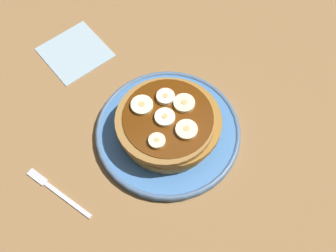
{
  "coord_description": "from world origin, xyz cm",
  "views": [
    {
      "loc": [
        -31.21,
        14.17,
        64.82
      ],
      "look_at": [
        0.0,
        0.0,
        2.78
      ],
      "focal_mm": 46.54,
      "sensor_mm": 36.0,
      "label": 1
    }
  ],
  "objects_px": {
    "plate": "(168,132)",
    "banana_slice_2": "(142,105)",
    "pancake_stack": "(167,123)",
    "banana_slice_0": "(164,116)",
    "banana_slice_3": "(186,130)",
    "banana_slice_1": "(166,97)",
    "banana_slice_4": "(157,141)",
    "napkin": "(75,52)",
    "fork": "(55,190)",
    "banana_slice_5": "(184,103)"
  },
  "relations": [
    {
      "from": "pancake_stack",
      "to": "plate",
      "type": "bearing_deg",
      "value": -152.02
    },
    {
      "from": "banana_slice_2",
      "to": "napkin",
      "type": "height_order",
      "value": "banana_slice_2"
    },
    {
      "from": "banana_slice_3",
      "to": "fork",
      "type": "relative_size",
      "value": 0.29
    },
    {
      "from": "plate",
      "to": "banana_slice_2",
      "type": "height_order",
      "value": "banana_slice_2"
    },
    {
      "from": "banana_slice_0",
      "to": "fork",
      "type": "relative_size",
      "value": 0.28
    },
    {
      "from": "banana_slice_3",
      "to": "banana_slice_4",
      "type": "bearing_deg",
      "value": 88.53
    },
    {
      "from": "banana_slice_5",
      "to": "banana_slice_2",
      "type": "bearing_deg",
      "value": 68.74
    },
    {
      "from": "banana_slice_0",
      "to": "banana_slice_3",
      "type": "bearing_deg",
      "value": -149.56
    },
    {
      "from": "banana_slice_4",
      "to": "napkin",
      "type": "bearing_deg",
      "value": 11.63
    },
    {
      "from": "banana_slice_4",
      "to": "napkin",
      "type": "distance_m",
      "value": 0.27
    },
    {
      "from": "banana_slice_2",
      "to": "banana_slice_4",
      "type": "bearing_deg",
      "value": 176.68
    },
    {
      "from": "fork",
      "to": "napkin",
      "type": "bearing_deg",
      "value": -24.95
    },
    {
      "from": "plate",
      "to": "pancake_stack",
      "type": "relative_size",
      "value": 1.41
    },
    {
      "from": "plate",
      "to": "fork",
      "type": "height_order",
      "value": "plate"
    },
    {
      "from": "banana_slice_5",
      "to": "plate",
      "type": "bearing_deg",
      "value": 108.33
    },
    {
      "from": "pancake_stack",
      "to": "banana_slice_5",
      "type": "bearing_deg",
      "value": -73.79
    },
    {
      "from": "pancake_stack",
      "to": "banana_slice_1",
      "type": "distance_m",
      "value": 0.04
    },
    {
      "from": "fork",
      "to": "banana_slice_4",
      "type": "bearing_deg",
      "value": -94.64
    },
    {
      "from": "banana_slice_3",
      "to": "napkin",
      "type": "xyz_separation_m",
      "value": [
        0.26,
        0.1,
        -0.06
      ]
    },
    {
      "from": "banana_slice_2",
      "to": "banana_slice_4",
      "type": "relative_size",
      "value": 1.36
    },
    {
      "from": "banana_slice_4",
      "to": "fork",
      "type": "bearing_deg",
      "value": 85.36
    },
    {
      "from": "pancake_stack",
      "to": "banana_slice_0",
      "type": "distance_m",
      "value": 0.03
    },
    {
      "from": "pancake_stack",
      "to": "napkin",
      "type": "height_order",
      "value": "pancake_stack"
    },
    {
      "from": "banana_slice_4",
      "to": "fork",
      "type": "relative_size",
      "value": 0.22
    },
    {
      "from": "pancake_stack",
      "to": "banana_slice_3",
      "type": "distance_m",
      "value": 0.05
    },
    {
      "from": "banana_slice_0",
      "to": "fork",
      "type": "xyz_separation_m",
      "value": [
        -0.02,
        0.2,
        -0.06
      ]
    },
    {
      "from": "banana_slice_0",
      "to": "banana_slice_1",
      "type": "xyz_separation_m",
      "value": [
        0.03,
        -0.02,
        0.0
      ]
    },
    {
      "from": "plate",
      "to": "pancake_stack",
      "type": "distance_m",
      "value": 0.03
    },
    {
      "from": "plate",
      "to": "fork",
      "type": "xyz_separation_m",
      "value": [
        -0.02,
        0.2,
        -0.01
      ]
    },
    {
      "from": "pancake_stack",
      "to": "banana_slice_2",
      "type": "height_order",
      "value": "banana_slice_2"
    },
    {
      "from": "banana_slice_4",
      "to": "napkin",
      "type": "height_order",
      "value": "banana_slice_4"
    },
    {
      "from": "banana_slice_2",
      "to": "fork",
      "type": "xyz_separation_m",
      "value": [
        -0.05,
        0.17,
        -0.06
      ]
    },
    {
      "from": "banana_slice_3",
      "to": "banana_slice_5",
      "type": "relative_size",
      "value": 1.0
    },
    {
      "from": "pancake_stack",
      "to": "fork",
      "type": "xyz_separation_m",
      "value": [
        -0.02,
        0.2,
        -0.03
      ]
    },
    {
      "from": "banana_slice_2",
      "to": "banana_slice_3",
      "type": "relative_size",
      "value": 1.04
    },
    {
      "from": "banana_slice_0",
      "to": "banana_slice_3",
      "type": "relative_size",
      "value": 0.94
    },
    {
      "from": "banana_slice_5",
      "to": "fork",
      "type": "distance_m",
      "value": 0.25
    },
    {
      "from": "banana_slice_5",
      "to": "napkin",
      "type": "height_order",
      "value": "banana_slice_5"
    },
    {
      "from": "banana_slice_0",
      "to": "napkin",
      "type": "bearing_deg",
      "value": 19.79
    },
    {
      "from": "banana_slice_5",
      "to": "napkin",
      "type": "relative_size",
      "value": 0.31
    },
    {
      "from": "banana_slice_3",
      "to": "banana_slice_5",
      "type": "xyz_separation_m",
      "value": [
        0.05,
        -0.02,
        -0.0
      ]
    },
    {
      "from": "banana_slice_1",
      "to": "fork",
      "type": "height_order",
      "value": "banana_slice_1"
    },
    {
      "from": "banana_slice_1",
      "to": "banana_slice_2",
      "type": "xyz_separation_m",
      "value": [
        0.0,
        0.04,
        -0.0
      ]
    },
    {
      "from": "banana_slice_3",
      "to": "banana_slice_4",
      "type": "distance_m",
      "value": 0.05
    },
    {
      "from": "banana_slice_0",
      "to": "plate",
      "type": "bearing_deg",
      "value": -110.89
    },
    {
      "from": "banana_slice_1",
      "to": "banana_slice_2",
      "type": "bearing_deg",
      "value": 87.67
    },
    {
      "from": "plate",
      "to": "napkin",
      "type": "bearing_deg",
      "value": 20.82
    },
    {
      "from": "banana_slice_0",
      "to": "banana_slice_1",
      "type": "relative_size",
      "value": 1.09
    },
    {
      "from": "banana_slice_4",
      "to": "fork",
      "type": "height_order",
      "value": "banana_slice_4"
    },
    {
      "from": "banana_slice_4",
      "to": "banana_slice_2",
      "type": "bearing_deg",
      "value": -3.32
    }
  ]
}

